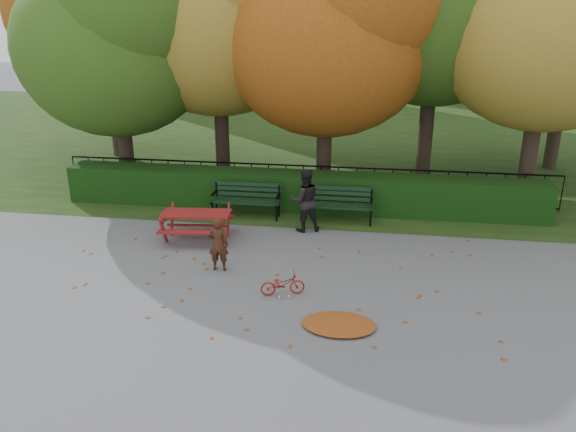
# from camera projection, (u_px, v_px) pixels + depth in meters

# --- Properties ---
(ground) EXTENTS (90.00, 90.00, 0.00)m
(ground) POSITION_uv_depth(u_px,v_px,m) (270.00, 282.00, 11.28)
(ground) COLOR slate
(ground) RESTS_ON ground
(grass_strip) EXTENTS (90.00, 90.00, 0.00)m
(grass_strip) POSITION_uv_depth(u_px,v_px,m) (328.00, 136.00, 24.27)
(grass_strip) COLOR #1B3512
(grass_strip) RESTS_ON ground
(hedge) EXTENTS (13.00, 0.90, 1.00)m
(hedge) POSITION_uv_depth(u_px,v_px,m) (299.00, 191.00, 15.28)
(hedge) COLOR black
(hedge) RESTS_ON ground
(iron_fence) EXTENTS (14.00, 0.04, 1.02)m
(iron_fence) POSITION_uv_depth(u_px,v_px,m) (303.00, 181.00, 16.01)
(iron_fence) COLOR black
(iron_fence) RESTS_ON ground
(tree_a) EXTENTS (5.88, 5.60, 7.48)m
(tree_a) POSITION_uv_depth(u_px,v_px,m) (121.00, 34.00, 15.62)
(tree_a) COLOR #2F221B
(tree_a) RESTS_ON ground
(tree_b) EXTENTS (6.72, 6.40, 8.79)m
(tree_b) POSITION_uv_depth(u_px,v_px,m) (226.00, 0.00, 16.01)
(tree_b) COLOR #2F221B
(tree_b) RESTS_ON ground
(tree_c) EXTENTS (6.30, 6.00, 8.00)m
(tree_c) POSITION_uv_depth(u_px,v_px,m) (339.00, 22.00, 15.03)
(tree_c) COLOR #2F221B
(tree_c) RESTS_ON ground
(tree_e) EXTENTS (6.09, 5.80, 8.16)m
(tree_e) POSITION_uv_depth(u_px,v_px,m) (567.00, 12.00, 13.96)
(tree_e) COLOR #2F221B
(tree_e) RESTS_ON ground
(bench_left) EXTENTS (1.80, 0.57, 0.88)m
(bench_left) POSITION_uv_depth(u_px,v_px,m) (246.00, 197.00, 14.72)
(bench_left) COLOR black
(bench_left) RESTS_ON ground
(bench_right) EXTENTS (1.80, 0.57, 0.88)m
(bench_right) POSITION_uv_depth(u_px,v_px,m) (338.00, 202.00, 14.38)
(bench_right) COLOR black
(bench_right) RESTS_ON ground
(picnic_table) EXTENTS (1.70, 1.43, 0.77)m
(picnic_table) POSITION_uv_depth(u_px,v_px,m) (196.00, 219.00, 13.19)
(picnic_table) COLOR maroon
(picnic_table) RESTS_ON ground
(leaf_pile) EXTENTS (1.32, 0.93, 0.09)m
(leaf_pile) POSITION_uv_depth(u_px,v_px,m) (339.00, 324.00, 9.68)
(leaf_pile) COLOR #662D0F
(leaf_pile) RESTS_ON ground
(leaf_scatter) EXTENTS (9.00, 5.70, 0.01)m
(leaf_scatter) POSITION_uv_depth(u_px,v_px,m) (273.00, 275.00, 11.56)
(leaf_scatter) COLOR #662D0F
(leaf_scatter) RESTS_ON ground
(child) EXTENTS (0.44, 0.29, 1.17)m
(child) POSITION_uv_depth(u_px,v_px,m) (218.00, 244.00, 11.62)
(child) COLOR #3D2013
(child) RESTS_ON ground
(adult) EXTENTS (0.92, 0.82, 1.57)m
(adult) POSITION_uv_depth(u_px,v_px,m) (305.00, 200.00, 13.65)
(adult) COLOR black
(adult) RESTS_ON ground
(bicycle) EXTENTS (0.90, 0.53, 0.45)m
(bicycle) POSITION_uv_depth(u_px,v_px,m) (283.00, 284.00, 10.71)
(bicycle) COLOR #9F190E
(bicycle) RESTS_ON ground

